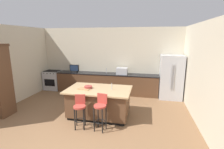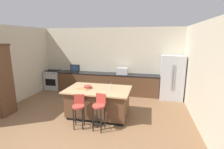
# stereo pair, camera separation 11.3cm
# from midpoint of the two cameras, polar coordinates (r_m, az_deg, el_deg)

# --- Properties ---
(ground_plane) EXTENTS (17.76, 17.76, 0.00)m
(ground_plane) POSITION_cam_midpoint_polar(r_m,az_deg,el_deg) (4.39, -14.78, -22.80)
(ground_plane) COLOR brown
(wall_back) EXTENTS (6.97, 0.12, 2.96)m
(wall_back) POSITION_cam_midpoint_polar(r_m,az_deg,el_deg) (7.85, -0.20, 4.91)
(wall_back) COLOR beige
(wall_back) RESTS_ON ground_plane
(wall_left) EXTENTS (0.12, 4.84, 2.96)m
(wall_left) POSITION_cam_midpoint_polar(r_m,az_deg,el_deg) (7.45, -30.11, 2.84)
(wall_left) COLOR beige
(wall_left) RESTS_ON ground_plane
(wall_right) EXTENTS (0.12, 4.84, 2.96)m
(wall_right) POSITION_cam_midpoint_polar(r_m,az_deg,el_deg) (5.65, 28.21, 0.50)
(wall_right) COLOR beige
(wall_right) RESTS_ON ground_plane
(counter_back) EXTENTS (4.66, 0.62, 0.92)m
(counter_back) POSITION_cam_midpoint_polar(r_m,az_deg,el_deg) (7.71, -1.35, -2.98)
(counter_back) COLOR brown
(counter_back) RESTS_ON ground_plane
(kitchen_island) EXTENTS (2.03, 1.25, 0.92)m
(kitchen_island) POSITION_cam_midpoint_polar(r_m,az_deg,el_deg) (5.49, -4.06, -9.37)
(kitchen_island) COLOR black
(kitchen_island) RESTS_ON ground_plane
(refrigerator) EXTENTS (0.91, 0.82, 1.82)m
(refrigerator) POSITION_cam_midpoint_polar(r_m,az_deg,el_deg) (7.34, 20.07, -0.90)
(refrigerator) COLOR #B7BABF
(refrigerator) RESTS_ON ground_plane
(range_oven) EXTENTS (0.77, 0.63, 0.94)m
(range_oven) POSITION_cam_midpoint_polar(r_m,az_deg,el_deg) (8.77, -18.87, -1.71)
(range_oven) COLOR #B7BABF
(range_oven) RESTS_ON ground_plane
(microwave) EXTENTS (0.48, 0.36, 0.29)m
(microwave) POSITION_cam_midpoint_polar(r_m,az_deg,el_deg) (7.42, 4.02, 1.19)
(microwave) COLOR #B7BABF
(microwave) RESTS_ON counter_back
(tv_monitor) EXTENTS (0.45, 0.16, 0.36)m
(tv_monitor) POSITION_cam_midpoint_polar(r_m,az_deg,el_deg) (8.03, -12.10, 1.95)
(tv_monitor) COLOR black
(tv_monitor) RESTS_ON counter_back
(sink_faucet_back) EXTENTS (0.02, 0.02, 0.24)m
(sink_faucet_back) POSITION_cam_midpoint_polar(r_m,az_deg,el_deg) (7.67, -1.33, 1.40)
(sink_faucet_back) COLOR #B2B2B7
(sink_faucet_back) RESTS_ON counter_back
(sink_faucet_island) EXTENTS (0.02, 0.02, 0.22)m
(sink_faucet_island) POSITION_cam_midpoint_polar(r_m,az_deg,el_deg) (5.20, 0.28, -4.06)
(sink_faucet_island) COLOR #B2B2B7
(sink_faucet_island) RESTS_ON kitchen_island
(bar_stool_left) EXTENTS (0.35, 0.37, 0.95)m
(bar_stool_left) POSITION_cam_midpoint_polar(r_m,az_deg,el_deg) (4.86, -10.62, -11.36)
(bar_stool_left) COLOR #B23D33
(bar_stool_left) RESTS_ON ground_plane
(bar_stool_right) EXTENTS (0.34, 0.36, 1.02)m
(bar_stool_right) POSITION_cam_midpoint_polar(r_m,az_deg,el_deg) (4.64, -3.67, -11.61)
(bar_stool_right) COLOR #B23D33
(bar_stool_right) RESTS_ON ground_plane
(fruit_bowl) EXTENTS (0.25, 0.25, 0.08)m
(fruit_bowl) POSITION_cam_midpoint_polar(r_m,az_deg,el_deg) (5.42, -7.70, -4.26)
(fruit_bowl) COLOR #993833
(fruit_bowl) RESTS_ON kitchen_island
(cell_phone) EXTENTS (0.07, 0.15, 0.01)m
(cell_phone) POSITION_cam_midpoint_polar(r_m,az_deg,el_deg) (5.36, -8.17, -4.86)
(cell_phone) COLOR black
(cell_phone) RESTS_ON kitchen_island
(cutting_board) EXTENTS (0.43, 0.33, 0.02)m
(cutting_board) POSITION_cam_midpoint_polar(r_m,az_deg,el_deg) (5.39, -9.03, -4.74)
(cutting_board) COLOR #A87F51
(cutting_board) RESTS_ON kitchen_island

